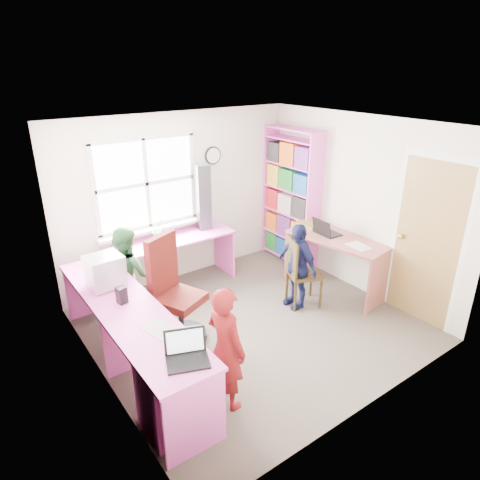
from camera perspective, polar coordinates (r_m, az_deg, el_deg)
The scene contains 19 objects.
room at distance 4.88m, azimuth 1.16°, elevation 1.28°, with size 3.64×3.44×2.44m.
l_desk at distance 4.36m, azimuth -10.13°, elevation -13.41°, with size 2.38×2.95×0.75m.
right_desk at distance 6.04m, azimuth 12.85°, elevation -1.58°, with size 0.83×1.46×0.79m.
bookshelf at distance 6.74m, azimuth 6.75°, elevation 5.29°, with size 0.30×1.02×2.10m.
swivel_chair at distance 4.96m, azimuth -8.84°, elevation -7.37°, with size 0.76×0.76×1.25m.
wooden_chair at distance 5.60m, azimuth 7.93°, elevation -3.95°, with size 0.53×0.53×0.93m.
crt_monitor at distance 4.80m, azimuth -17.57°, elevation -3.99°, with size 0.38×0.34×0.35m.
laptop_left at distance 3.63m, azimuth -7.14°, elevation -14.72°, with size 0.42×0.39×0.24m.
laptop_right at distance 6.00m, azimuth 11.31°, elevation 1.22°, with size 0.30×0.35×0.23m.
speaker_a at distance 4.48m, azimuth -15.49°, elevation -7.08°, with size 0.10×0.10×0.18m.
speaker_b at distance 5.06m, azimuth -18.13°, elevation -3.77°, with size 0.09×0.09×0.18m.
cd_tower at distance 6.11m, azimuth -4.92°, elevation 5.68°, with size 0.22×0.20×0.94m.
game_box at distance 6.28m, azimuth 9.44°, elevation 2.11°, with size 0.33×0.33×0.06m.
paper_a at distance 4.04m, azimuth -10.70°, elevation -11.58°, with size 0.30×0.37×0.00m.
paper_b at distance 5.73m, azimuth 15.54°, elevation -0.80°, with size 0.24×0.32×0.00m.
potted_plant at distance 5.86m, azimuth -10.89°, elevation 1.36°, with size 0.17×0.14×0.31m, color #2E7531.
person_red at distance 3.98m, azimuth -1.90°, elevation -14.20°, with size 0.45×0.29×1.23m, color maroon.
person_green at distance 5.34m, azimuth -14.78°, elevation -4.56°, with size 0.60×0.47×1.24m, color #2D7136.
person_navy at distance 5.55m, azimuth 7.62°, elevation -3.43°, with size 0.67×0.28×1.15m, color #141840.
Camera 1 is at (-2.73, -3.53, 3.00)m, focal length 32.00 mm.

